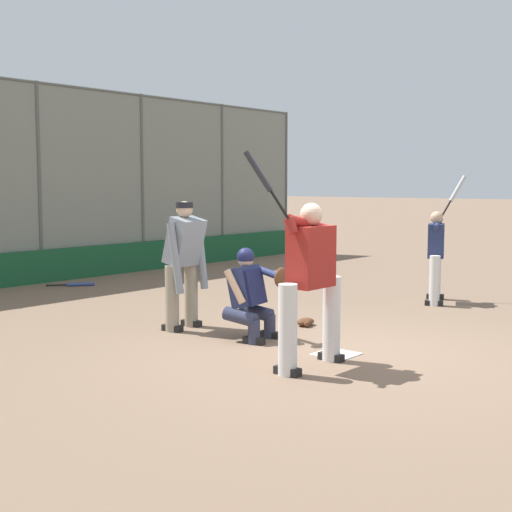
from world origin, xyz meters
The scene contains 8 objects.
ground_plane centered at (0.00, 0.00, 0.00)m, with size 160.00×160.00×0.00m, color #7A604C.
home_plate_marker centered at (0.00, 0.00, 0.01)m, with size 0.43×0.43×0.01m, color white.
batter_at_plate centered at (0.64, 0.10, 0.92)m, with size 1.05×0.59×2.22m.
catcher_behind_plate centered at (0.02, -1.22, 0.58)m, with size 0.63×0.73×1.12m.
umpire_home centered at (0.09, -2.30, 0.89)m, with size 0.67×0.45×1.66m.
batter_on_deck centered at (-3.97, -0.75, 0.79)m, with size 1.08×0.57×2.02m.
spare_bat_by_padding centered at (-1.35, -6.62, 0.03)m, with size 0.72×0.56×0.07m.
fielding_glove_on_dirt centered at (-1.09, -1.21, 0.05)m, with size 0.29×0.22×0.10m.
Camera 1 is at (6.50, 4.30, 1.89)m, focal length 50.00 mm.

